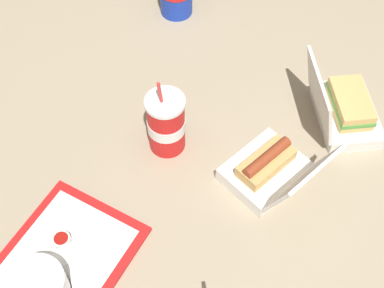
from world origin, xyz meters
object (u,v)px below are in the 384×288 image
(clamshell_hotdog_corner, at_px, (269,170))
(soda_cup_right, at_px, (166,123))
(plastic_fork, at_px, (94,254))
(ketchup_cup, at_px, (62,240))
(food_tray, at_px, (56,270))
(clamshell_sandwich_front, at_px, (345,109))

(clamshell_hotdog_corner, relative_size, soda_cup_right, 0.98)
(plastic_fork, distance_m, soda_cup_right, 0.35)
(ketchup_cup, distance_m, plastic_fork, 0.08)
(clamshell_hotdog_corner, bearing_deg, food_tray, -22.89)
(ketchup_cup, bearing_deg, soda_cup_right, -177.82)
(food_tray, height_order, clamshell_hotdog_corner, clamshell_hotdog_corner)
(plastic_fork, height_order, clamshell_sandwich_front, clamshell_sandwich_front)
(clamshell_hotdog_corner, bearing_deg, plastic_fork, -22.18)
(plastic_fork, relative_size, soda_cup_right, 0.48)
(food_tray, height_order, clamshell_sandwich_front, clamshell_sandwich_front)
(plastic_fork, xyz_separation_m, clamshell_sandwich_front, (-0.69, 0.21, 0.03))
(plastic_fork, xyz_separation_m, soda_cup_right, (-0.33, -0.09, 0.07))
(soda_cup_right, bearing_deg, ketchup_cup, 2.18)
(clamshell_sandwich_front, height_order, clamshell_hotdog_corner, clamshell_hotdog_corner)
(food_tray, relative_size, ketchup_cup, 10.39)
(ketchup_cup, bearing_deg, clamshell_hotdog_corner, 151.35)
(food_tray, distance_m, plastic_fork, 0.09)
(soda_cup_right, bearing_deg, clamshell_sandwich_front, 140.59)
(food_tray, bearing_deg, ketchup_cup, -146.27)
(plastic_fork, bearing_deg, food_tray, -53.64)
(clamshell_hotdog_corner, height_order, soda_cup_right, soda_cup_right)
(clamshell_hotdog_corner, bearing_deg, soda_cup_right, -72.10)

